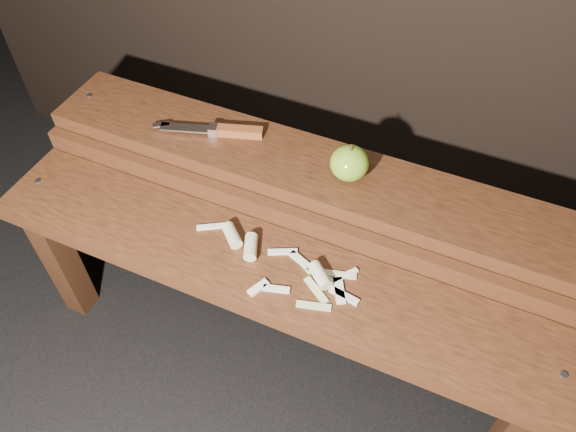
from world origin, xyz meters
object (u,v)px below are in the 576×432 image
at_px(bench_rear_tier, 308,193).
at_px(knife, 226,131).
at_px(apple, 349,163).
at_px(bench_front_tier, 264,288).

xyz_separation_m(bench_rear_tier, knife, (-0.20, 0.02, 0.10)).
relative_size(bench_rear_tier, apple, 14.44).
xyz_separation_m(bench_front_tier, apple, (0.09, 0.23, 0.18)).
height_order(bench_rear_tier, apple, apple).
relative_size(bench_front_tier, knife, 5.01).
height_order(bench_front_tier, knife, knife).
distance_m(apple, knife, 0.29).
relative_size(bench_rear_tier, knife, 5.01).
relative_size(bench_front_tier, apple, 14.44).
height_order(bench_front_tier, bench_rear_tier, bench_rear_tier).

